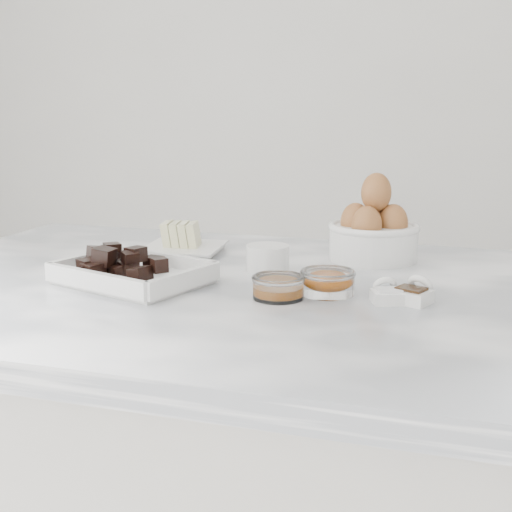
{
  "coord_description": "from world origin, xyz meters",
  "views": [
    {
      "loc": [
        0.35,
        -1.03,
        1.23
      ],
      "look_at": [
        0.02,
        0.03,
        0.98
      ],
      "focal_mm": 50.0,
      "sensor_mm": 36.0,
      "label": 1
    }
  ],
  "objects_px": {
    "sugar_ramekin": "(268,257)",
    "salt_spoon": "(388,294)",
    "butter_plate": "(182,242)",
    "zest_bowl": "(328,281)",
    "chocolate_dish": "(133,268)",
    "egg_bowl": "(374,232)",
    "honey_bowl": "(278,287)",
    "vanilla_spoon": "(413,293)"
  },
  "relations": [
    {
      "from": "honey_bowl",
      "to": "zest_bowl",
      "type": "relative_size",
      "value": 0.93
    },
    {
      "from": "zest_bowl",
      "to": "vanilla_spoon",
      "type": "xyz_separation_m",
      "value": [
        0.13,
        -0.01,
        -0.01
      ]
    },
    {
      "from": "chocolate_dish",
      "to": "sugar_ramekin",
      "type": "distance_m",
      "value": 0.23
    },
    {
      "from": "honey_bowl",
      "to": "vanilla_spoon",
      "type": "relative_size",
      "value": 1.03
    },
    {
      "from": "vanilla_spoon",
      "to": "zest_bowl",
      "type": "bearing_deg",
      "value": 177.36
    },
    {
      "from": "butter_plate",
      "to": "zest_bowl",
      "type": "bearing_deg",
      "value": -32.28
    },
    {
      "from": "sugar_ramekin",
      "to": "zest_bowl",
      "type": "xyz_separation_m",
      "value": [
        0.13,
        -0.12,
        -0.0
      ]
    },
    {
      "from": "vanilla_spoon",
      "to": "chocolate_dish",
      "type": "bearing_deg",
      "value": -176.96
    },
    {
      "from": "sugar_ramekin",
      "to": "honey_bowl",
      "type": "bearing_deg",
      "value": -68.27
    },
    {
      "from": "egg_bowl",
      "to": "honey_bowl",
      "type": "height_order",
      "value": "egg_bowl"
    },
    {
      "from": "chocolate_dish",
      "to": "egg_bowl",
      "type": "distance_m",
      "value": 0.44
    },
    {
      "from": "sugar_ramekin",
      "to": "salt_spoon",
      "type": "distance_m",
      "value": 0.26
    },
    {
      "from": "vanilla_spoon",
      "to": "honey_bowl",
      "type": "bearing_deg",
      "value": -168.34
    },
    {
      "from": "egg_bowl",
      "to": "vanilla_spoon",
      "type": "xyz_separation_m",
      "value": [
        0.1,
        -0.26,
        -0.04
      ]
    },
    {
      "from": "butter_plate",
      "to": "sugar_ramekin",
      "type": "distance_m",
      "value": 0.21
    },
    {
      "from": "butter_plate",
      "to": "vanilla_spoon",
      "type": "height_order",
      "value": "butter_plate"
    },
    {
      "from": "butter_plate",
      "to": "vanilla_spoon",
      "type": "bearing_deg",
      "value": -25.02
    },
    {
      "from": "vanilla_spoon",
      "to": "salt_spoon",
      "type": "xyz_separation_m",
      "value": [
        -0.04,
        -0.01,
        -0.0
      ]
    },
    {
      "from": "butter_plate",
      "to": "egg_bowl",
      "type": "height_order",
      "value": "egg_bowl"
    },
    {
      "from": "butter_plate",
      "to": "chocolate_dish",
      "type": "bearing_deg",
      "value": -86.28
    },
    {
      "from": "egg_bowl",
      "to": "salt_spoon",
      "type": "relative_size",
      "value": 2.4
    },
    {
      "from": "butter_plate",
      "to": "honey_bowl",
      "type": "bearing_deg",
      "value": -43.89
    },
    {
      "from": "chocolate_dish",
      "to": "honey_bowl",
      "type": "relative_size",
      "value": 3.38
    },
    {
      "from": "zest_bowl",
      "to": "vanilla_spoon",
      "type": "relative_size",
      "value": 1.1
    },
    {
      "from": "butter_plate",
      "to": "zest_bowl",
      "type": "xyz_separation_m",
      "value": [
        0.32,
        -0.2,
        -0.0
      ]
    },
    {
      "from": "sugar_ramekin",
      "to": "zest_bowl",
      "type": "bearing_deg",
      "value": -42.16
    },
    {
      "from": "honey_bowl",
      "to": "chocolate_dish",
      "type": "bearing_deg",
      "value": 176.18
    },
    {
      "from": "honey_bowl",
      "to": "salt_spoon",
      "type": "xyz_separation_m",
      "value": [
        0.16,
        0.03,
        -0.01
      ]
    },
    {
      "from": "butter_plate",
      "to": "salt_spoon",
      "type": "bearing_deg",
      "value": -27.96
    },
    {
      "from": "zest_bowl",
      "to": "honey_bowl",
      "type": "bearing_deg",
      "value": -144.74
    },
    {
      "from": "egg_bowl",
      "to": "vanilla_spoon",
      "type": "distance_m",
      "value": 0.28
    },
    {
      "from": "chocolate_dish",
      "to": "honey_bowl",
      "type": "xyz_separation_m",
      "value": [
        0.24,
        -0.02,
        -0.01
      ]
    },
    {
      "from": "sugar_ramekin",
      "to": "salt_spoon",
      "type": "relative_size",
      "value": 1.06
    },
    {
      "from": "sugar_ramekin",
      "to": "honey_bowl",
      "type": "relative_size",
      "value": 0.93
    },
    {
      "from": "butter_plate",
      "to": "vanilla_spoon",
      "type": "distance_m",
      "value": 0.5
    },
    {
      "from": "honey_bowl",
      "to": "salt_spoon",
      "type": "height_order",
      "value": "salt_spoon"
    },
    {
      "from": "butter_plate",
      "to": "honey_bowl",
      "type": "relative_size",
      "value": 1.98
    },
    {
      "from": "chocolate_dish",
      "to": "butter_plate",
      "type": "relative_size",
      "value": 1.71
    },
    {
      "from": "chocolate_dish",
      "to": "salt_spoon",
      "type": "xyz_separation_m",
      "value": [
        0.4,
        0.01,
        -0.01
      ]
    },
    {
      "from": "honey_bowl",
      "to": "egg_bowl",
      "type": "bearing_deg",
      "value": 72.63
    },
    {
      "from": "egg_bowl",
      "to": "salt_spoon",
      "type": "distance_m",
      "value": 0.28
    },
    {
      "from": "honey_bowl",
      "to": "zest_bowl",
      "type": "xyz_separation_m",
      "value": [
        0.06,
        0.05,
        0.0
      ]
    }
  ]
}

